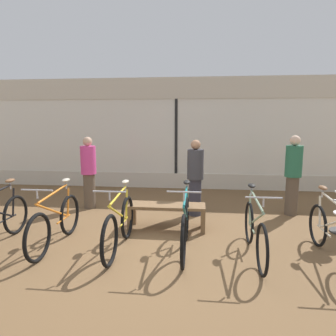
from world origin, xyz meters
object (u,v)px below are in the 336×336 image
display_bench (167,209)px  customer_by_window (89,171)px  bicycle_center_left (120,225)px  bicycle_center_right (185,226)px  customer_near_rack (195,176)px  bicycle_left (56,222)px  bicycle_right (255,231)px  bicycle_far_right (332,235)px  customer_mid_floor (293,174)px

display_bench → customer_by_window: customer_by_window is taller
bicycle_center_left → customer_by_window: (-1.29, 2.14, 0.46)m
bicycle_center_right → customer_near_rack: (0.11, 1.83, 0.43)m
customer_by_window → display_bench: bearing=-31.2°
bicycle_left → bicycle_right: bearing=-0.9°
bicycle_left → bicycle_center_left: (1.04, -0.04, 0.01)m
bicycle_center_right → bicycle_right: size_ratio=1.00×
bicycle_center_left → bicycle_right: (2.02, -0.01, -0.00)m
bicycle_center_left → display_bench: size_ratio=1.23×
bicycle_right → customer_by_window: (-3.31, 2.15, 0.46)m
customer_near_rack → bicycle_far_right: bearing=-43.7°
bicycle_left → customer_near_rack: 2.87m
customer_by_window → bicycle_center_left: bearing=-59.0°
bicycle_center_right → bicycle_far_right: (2.08, -0.05, -0.03)m
display_bench → customer_by_window: bearing=148.8°
bicycle_center_left → customer_by_window: 2.54m
bicycle_left → customer_by_window: customer_by_window is taller
bicycle_far_right → display_bench: (-2.47, 1.00, -0.00)m
bicycle_center_right → bicycle_far_right: bicycle_center_right is taller
customer_near_rack → customer_by_window: size_ratio=0.98×
display_bench → customer_near_rack: 1.11m
bicycle_center_left → bicycle_far_right: bearing=-0.3°
customer_near_rack → customer_by_window: customer_by_window is taller
bicycle_right → customer_by_window: bearing=147.0°
bicycle_right → bicycle_far_right: (1.07, -0.01, -0.01)m
bicycle_right → bicycle_far_right: bicycle_right is taller
display_bench → customer_mid_floor: (2.53, 1.13, 0.51)m
bicycle_far_right → customer_mid_floor: 2.20m
bicycle_center_left → customer_mid_floor: 3.83m
bicycle_far_right → customer_by_window: customer_by_window is taller
bicycle_center_right → customer_by_window: size_ratio=1.06×
bicycle_center_left → customer_near_rack: customer_near_rack is taller
bicycle_left → customer_near_rack: customer_near_rack is taller
bicycle_left → display_bench: 1.92m
customer_by_window → customer_mid_floor: (4.44, -0.02, 0.03)m
bicycle_far_right → customer_by_window: 4.90m
bicycle_far_right → customer_by_window: (-4.38, 2.16, 0.47)m
customer_mid_floor → bicycle_far_right: bearing=-91.7°
bicycle_center_left → customer_by_window: bearing=121.0°
customer_by_window → bicycle_far_right: bearing=-26.3°
display_bench → customer_near_rack: bearing=60.6°
bicycle_right → display_bench: bicycle_right is taller
bicycle_left → bicycle_far_right: bicycle_left is taller
bicycle_center_left → bicycle_left: bearing=178.0°
bicycle_right → bicycle_far_right: 1.07m
bicycle_right → bicycle_far_right: size_ratio=1.00×
bicycle_right → customer_near_rack: 2.13m
bicycle_left → customer_mid_floor: size_ratio=1.04×
customer_near_rack → customer_mid_floor: 2.05m
customer_near_rack → customer_mid_floor: (2.04, 0.25, 0.05)m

